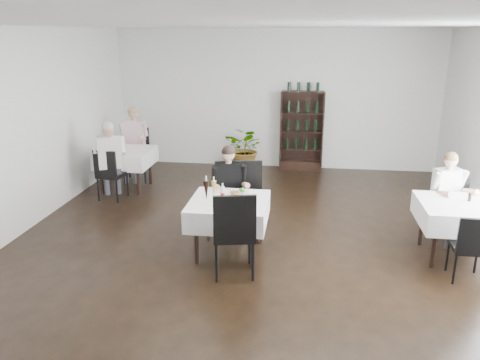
# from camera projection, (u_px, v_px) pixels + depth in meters

# --- Properties ---
(room_shell) EXTENTS (9.00, 9.00, 9.00)m
(room_shell) POSITION_uv_depth(u_px,v_px,m) (252.00, 148.00, 5.95)
(room_shell) COLOR black
(room_shell) RESTS_ON ground
(wine_shelf) EXTENTS (0.90, 0.28, 1.75)m
(wine_shelf) POSITION_uv_depth(u_px,v_px,m) (302.00, 132.00, 10.14)
(wine_shelf) COLOR black
(wine_shelf) RESTS_ON ground
(main_table) EXTENTS (1.03, 1.03, 0.77)m
(main_table) POSITION_uv_depth(u_px,v_px,m) (229.00, 211.00, 6.26)
(main_table) COLOR black
(main_table) RESTS_ON ground
(left_table) EXTENTS (0.98, 0.98, 0.77)m
(left_table) POSITION_uv_depth(u_px,v_px,m) (126.00, 158.00, 8.93)
(left_table) COLOR black
(left_table) RESTS_ON ground
(right_table) EXTENTS (0.98, 0.98, 0.77)m
(right_table) POSITION_uv_depth(u_px,v_px,m) (457.00, 214.00, 6.14)
(right_table) COLOR black
(right_table) RESTS_ON ground
(potted_tree) EXTENTS (1.10, 1.05, 0.97)m
(potted_tree) POSITION_uv_depth(u_px,v_px,m) (246.00, 149.00, 10.20)
(potted_tree) COLOR #2F5F20
(potted_tree) RESTS_ON ground
(main_chair_far) EXTENTS (0.57, 0.57, 1.11)m
(main_chair_far) POSITION_uv_depth(u_px,v_px,m) (245.00, 194.00, 6.87)
(main_chair_far) COLOR black
(main_chair_far) RESTS_ON ground
(main_chair_near) EXTENTS (0.60, 0.61, 1.11)m
(main_chair_near) POSITION_uv_depth(u_px,v_px,m) (234.00, 229.00, 5.64)
(main_chair_near) COLOR black
(main_chair_near) RESTS_ON ground
(left_chair_far) EXTENTS (0.54, 0.54, 1.05)m
(left_chair_far) POSITION_uv_depth(u_px,v_px,m) (137.00, 151.00, 9.52)
(left_chair_far) COLOR black
(left_chair_far) RESTS_ON ground
(left_chair_near) EXTENTS (0.49, 0.49, 0.95)m
(left_chair_near) POSITION_uv_depth(u_px,v_px,m) (109.00, 171.00, 8.32)
(left_chair_near) COLOR black
(left_chair_near) RESTS_ON ground
(right_chair_far) EXTENTS (0.47, 0.47, 0.89)m
(right_chair_far) POSITION_uv_depth(u_px,v_px,m) (453.00, 204.00, 6.82)
(right_chair_far) COLOR black
(right_chair_far) RESTS_ON ground
(right_chair_near) EXTENTS (0.40, 0.41, 0.86)m
(right_chair_near) POSITION_uv_depth(u_px,v_px,m) (471.00, 244.00, 5.57)
(right_chair_near) COLOR black
(right_chair_near) RESTS_ON ground
(diner_main) EXTENTS (0.57, 0.61, 1.35)m
(diner_main) POSITION_uv_depth(u_px,v_px,m) (229.00, 184.00, 6.84)
(diner_main) COLOR #45454E
(diner_main) RESTS_ON ground
(diner_left_far) EXTENTS (0.57, 0.56, 1.50)m
(diner_left_far) POSITION_uv_depth(u_px,v_px,m) (134.00, 138.00, 9.45)
(diner_left_far) COLOR #45454E
(diner_left_far) RESTS_ON ground
(diner_left_near) EXTENTS (0.65, 0.68, 1.45)m
(diner_left_near) POSITION_uv_depth(u_px,v_px,m) (110.00, 154.00, 8.29)
(diner_left_near) COLOR #45454E
(diner_left_near) RESTS_ON ground
(diner_right_far) EXTENTS (0.57, 0.60, 1.31)m
(diner_right_far) POSITION_uv_depth(u_px,v_px,m) (450.00, 191.00, 6.62)
(diner_right_far) COLOR #45454E
(diner_right_far) RESTS_ON ground
(plate_far) EXTENTS (0.30, 0.30, 0.09)m
(plate_far) POSITION_uv_depth(u_px,v_px,m) (238.00, 193.00, 6.43)
(plate_far) COLOR white
(plate_far) RESTS_ON main_table
(plate_near) EXTENTS (0.30, 0.30, 0.07)m
(plate_near) POSITION_uv_depth(u_px,v_px,m) (224.00, 203.00, 6.05)
(plate_near) COLOR white
(plate_near) RESTS_ON main_table
(pilsner_dark) EXTENTS (0.08, 0.08, 0.33)m
(pilsner_dark) POSITION_uv_depth(u_px,v_px,m) (206.00, 190.00, 6.19)
(pilsner_dark) COLOR black
(pilsner_dark) RESTS_ON main_table
(pilsner_lager) EXTENTS (0.07, 0.07, 0.30)m
(pilsner_lager) POSITION_uv_depth(u_px,v_px,m) (214.00, 189.00, 6.28)
(pilsner_lager) COLOR #B78E2F
(pilsner_lager) RESTS_ON main_table
(coke_bottle) EXTENTS (0.06, 0.06, 0.23)m
(coke_bottle) POSITION_uv_depth(u_px,v_px,m) (223.00, 193.00, 6.21)
(coke_bottle) COLOR silver
(coke_bottle) RESTS_ON main_table
(napkin_cutlery) EXTENTS (0.22, 0.20, 0.02)m
(napkin_cutlery) POSITION_uv_depth(u_px,v_px,m) (242.00, 205.00, 6.04)
(napkin_cutlery) COLOR black
(napkin_cutlery) RESTS_ON main_table
(pepper_mill) EXTENTS (0.06, 0.06, 0.11)m
(pepper_mill) POSITION_uv_depth(u_px,v_px,m) (470.00, 197.00, 6.17)
(pepper_mill) COLOR black
(pepper_mill) RESTS_ON right_table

